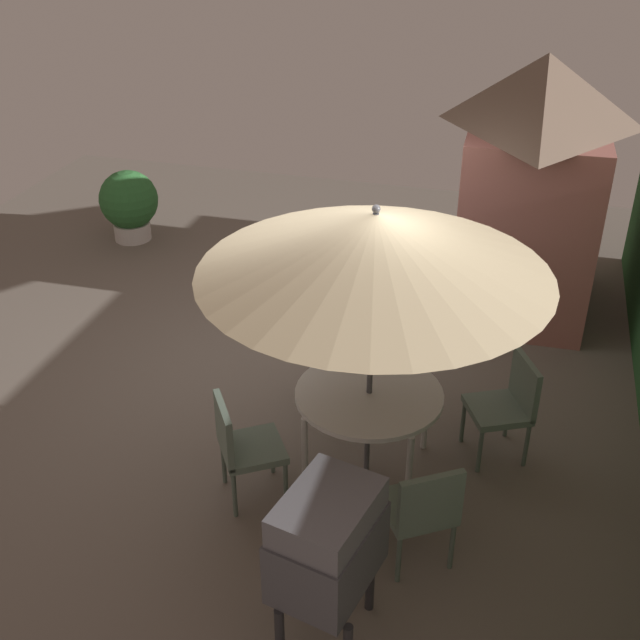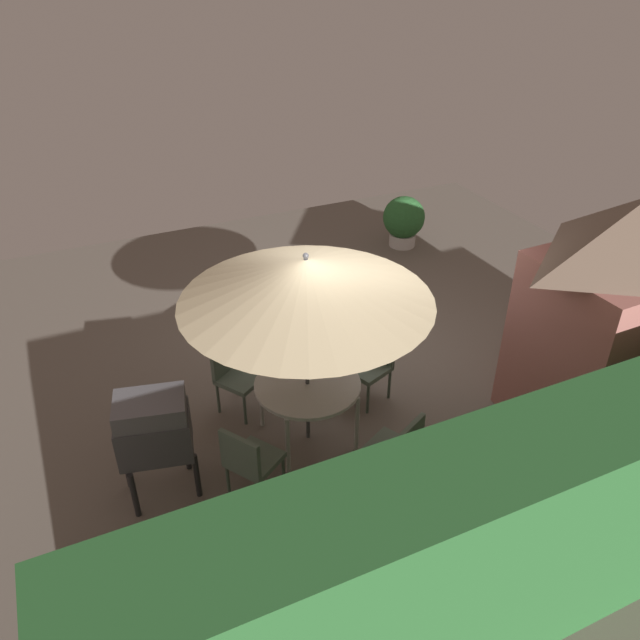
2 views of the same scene
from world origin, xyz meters
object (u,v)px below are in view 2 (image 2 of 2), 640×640
(garden_shed, at_px, (619,312))
(chair_far_side, at_px, (398,448))
(patio_table, at_px, (308,388))
(potted_plant_by_grill, at_px, (146,597))
(chair_near_shed, at_px, (249,459))
(chair_toward_house, at_px, (234,372))
(bbq_grill, at_px, (154,428))
(potted_plant_by_shed, at_px, (404,220))
(chair_toward_hedge, at_px, (372,361))
(patio_umbrella, at_px, (306,280))

(garden_shed, height_order, chair_far_side, garden_shed)
(garden_shed, xyz_separation_m, patio_table, (3.28, -1.00, -0.68))
(garden_shed, distance_m, chair_far_side, 2.89)
(patio_table, xyz_separation_m, chair_far_side, (-0.52, 1.05, -0.19))
(patio_table, height_order, potted_plant_by_grill, potted_plant_by_grill)
(chair_far_side, bearing_deg, garden_shed, -178.83)
(chair_near_shed, height_order, chair_toward_house, same)
(bbq_grill, bearing_deg, potted_plant_by_grill, 73.78)
(garden_shed, xyz_separation_m, chair_near_shed, (4.16, -0.42, -0.87))
(chair_near_shed, bearing_deg, potted_plant_by_shed, -134.80)
(chair_toward_house, relative_size, potted_plant_by_shed, 0.97)
(chair_toward_hedge, bearing_deg, chair_far_side, 71.17)
(chair_near_shed, relative_size, potted_plant_by_grill, 1.12)
(potted_plant_by_grill, bearing_deg, chair_near_shed, -140.45)
(bbq_grill, height_order, potted_plant_by_grill, bbq_grill)
(chair_near_shed, bearing_deg, patio_table, -147.00)
(chair_toward_hedge, bearing_deg, patio_umbrella, 20.43)
(patio_table, distance_m, chair_toward_hedge, 1.10)
(patio_umbrella, xyz_separation_m, bbq_grill, (1.67, 0.12, -1.19))
(chair_near_shed, bearing_deg, bbq_grill, -29.87)
(patio_umbrella, relative_size, chair_near_shed, 2.85)
(patio_umbrella, bearing_deg, patio_table, 146.31)
(bbq_grill, relative_size, chair_toward_house, 1.33)
(patio_table, bearing_deg, garden_shed, 163.09)
(garden_shed, bearing_deg, chair_far_side, 1.17)
(patio_table, xyz_separation_m, chair_toward_house, (0.57, -0.86, -0.19))
(garden_shed, bearing_deg, chair_near_shed, -5.83)
(bbq_grill, bearing_deg, chair_toward_hedge, -169.58)
(bbq_grill, xyz_separation_m, chair_toward_house, (-1.11, -0.97, -0.33))
(chair_toward_house, bearing_deg, bbq_grill, 41.36)
(patio_table, xyz_separation_m, chair_near_shed, (0.88, 0.57, -0.19))
(garden_shed, xyz_separation_m, chair_toward_house, (3.84, -1.85, -0.87))
(patio_table, xyz_separation_m, bbq_grill, (1.67, 0.12, 0.14))
(chair_near_shed, distance_m, potted_plant_by_grill, 1.58)
(garden_shed, relative_size, potted_plant_by_shed, 2.95)
(garden_shed, bearing_deg, bbq_grill, -10.07)
(patio_table, distance_m, bbq_grill, 1.68)
(patio_umbrella, relative_size, bbq_grill, 2.13)
(patio_umbrella, xyz_separation_m, potted_plant_by_shed, (-3.63, -3.97, -1.53))
(chair_toward_hedge, bearing_deg, patio_table, 20.43)
(chair_far_side, relative_size, potted_plant_by_shed, 0.97)
(patio_table, xyz_separation_m, potted_plant_by_shed, (-3.63, -3.97, -0.20))
(chair_toward_house, distance_m, potted_plant_by_shed, 5.22)
(chair_near_shed, relative_size, chair_far_side, 1.00)
(bbq_grill, bearing_deg, patio_umbrella, -176.01)
(chair_toward_hedge, distance_m, potted_plant_by_grill, 3.67)
(chair_near_shed, distance_m, chair_toward_house, 1.46)
(garden_shed, height_order, chair_near_shed, garden_shed)
(chair_far_side, height_order, chair_toward_house, same)
(patio_table, relative_size, patio_umbrella, 0.45)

